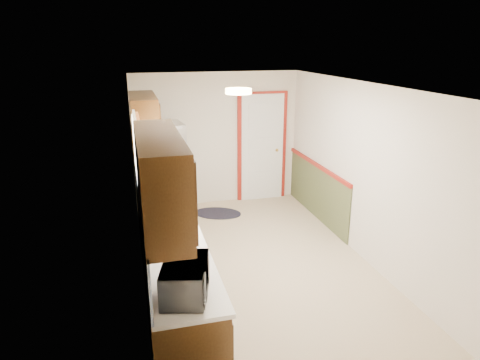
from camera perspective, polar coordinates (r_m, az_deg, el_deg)
room_shell at (r=5.47m, az=2.32°, el=-0.10°), size 3.20×5.20×2.52m
kitchen_run at (r=5.13m, az=-10.14°, el=-6.33°), size 0.63×4.00×2.20m
back_wall_trim at (r=7.87m, az=4.48°, el=3.16°), size 1.12×2.30×2.08m
ceiling_fixture at (r=4.96m, az=-0.20°, el=11.76°), size 0.30×0.30×0.06m
microwave at (r=3.52m, az=-7.33°, el=-12.58°), size 0.41×0.58×0.35m
refrigerator at (r=7.34m, az=-10.13°, el=1.19°), size 0.74×0.72×1.62m
rug at (r=7.58m, az=-3.01°, el=-4.44°), size 0.98×0.84×0.01m
cooktop at (r=6.52m, az=-11.03°, el=0.27°), size 0.50×0.60×0.02m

